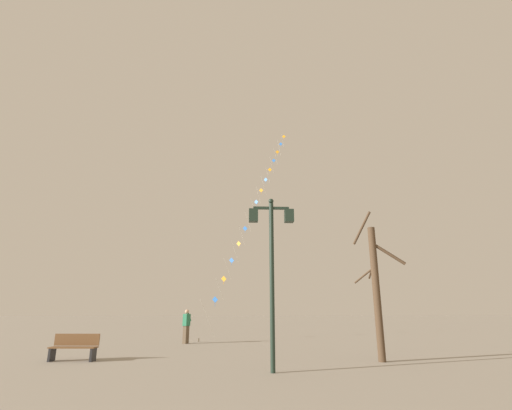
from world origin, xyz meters
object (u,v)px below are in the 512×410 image
at_px(kite_flyer, 186,325).
at_px(park_bench, 74,347).
at_px(twin_lantern_lamp_post, 272,248).
at_px(kite_train, 256,203).
at_px(bare_tree, 376,285).

height_order(kite_flyer, park_bench, kite_flyer).
height_order(twin_lantern_lamp_post, kite_flyer, twin_lantern_lamp_post).
xyz_separation_m(kite_train, bare_tree, (3.56, -15.52, -7.45)).
distance_m(kite_flyer, park_bench, 7.24).
relative_size(bare_tree, park_bench, 3.26).
bearing_deg(twin_lantern_lamp_post, kite_train, 88.69).
relative_size(kite_train, kite_flyer, 11.39).
bearing_deg(bare_tree, twin_lantern_lamp_post, -151.99).
xyz_separation_m(kite_train, kite_flyer, (-4.08, -8.24, -9.13)).
distance_m(kite_train, park_bench, 19.02).
xyz_separation_m(kite_flyer, bare_tree, (7.64, -7.27, 1.68)).
xyz_separation_m(twin_lantern_lamp_post, kite_train, (0.40, 17.62, 6.50)).
distance_m(twin_lantern_lamp_post, park_bench, 7.89).
bearing_deg(kite_flyer, kite_train, -0.01).
xyz_separation_m(kite_flyer, park_bench, (-3.02, -6.57, -0.45)).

